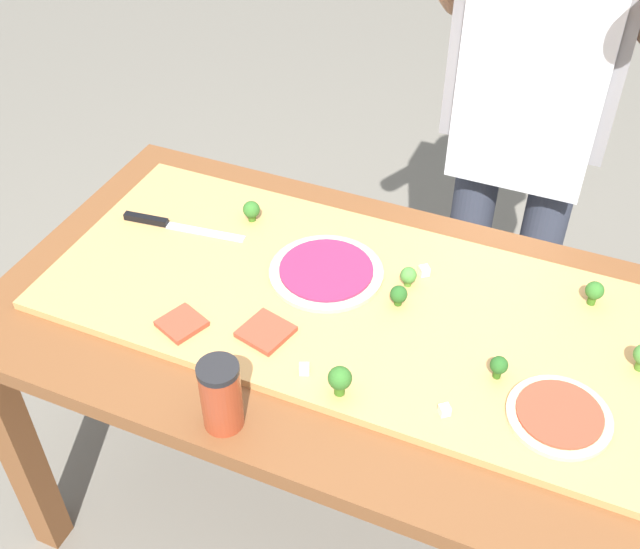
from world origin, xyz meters
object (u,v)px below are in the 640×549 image
object	(u,v)px
cheese_crumble_b	(445,410)
cook_center	(532,97)
broccoli_floret_back_left	(399,295)
chefs_knife	(167,224)
broccoli_floret_front_mid	(594,291)
prep_table	(351,351)
broccoli_floret_back_right	(408,276)
pizza_slice_center	(266,332)
broccoli_floret_center_left	(251,210)
sauce_jar	(221,395)
cheese_crumble_a	(304,369)
broccoli_floret_center_right	(340,379)
broccoli_floret_back_mid	(499,366)
pizza_whole_tomato_red	(559,416)
cheese_crumble_c	(424,271)
pizza_slice_near_left	(182,324)
pizza_whole_beet_magenta	(326,272)

from	to	relation	value
cheese_crumble_b	cook_center	size ratio (longest dim) A/B	0.01
broccoli_floret_back_left	cheese_crumble_b	size ratio (longest dim) A/B	2.45
chefs_knife	broccoli_floret_front_mid	xyz separation A→B (m)	(0.97, 0.12, 0.03)
prep_table	broccoli_floret_back_right	xyz separation A→B (m)	(0.08, 0.12, 0.15)
chefs_knife	pizza_slice_center	distance (m)	0.44
broccoli_floret_back_right	cook_center	xyz separation A→B (m)	(0.12, 0.56, 0.17)
broccoli_floret_center_left	cheese_crumble_b	size ratio (longest dim) A/B	2.72
broccoli_floret_front_mid	sauce_jar	xyz separation A→B (m)	(-0.57, -0.57, 0.02)
cheese_crumble_b	cheese_crumble_a	bearing A→B (deg)	-178.03
broccoli_floret_center_right	broccoli_floret_back_mid	bearing A→B (deg)	30.77
broccoli_floret_back_right	cheese_crumble_b	xyz separation A→B (m)	(0.17, -0.31, -0.02)
pizza_whole_tomato_red	cheese_crumble_b	world-z (taller)	cheese_crumble_b
pizza_whole_tomato_red	broccoli_floret_center_left	distance (m)	0.84
cheese_crumble_c	cook_center	size ratio (longest dim) A/B	0.01
prep_table	cheese_crumble_a	bearing A→B (deg)	-96.39
broccoli_floret_back_mid	cook_center	distance (m)	0.77
broccoli_floret_back_left	cheese_crumble_b	xyz separation A→B (m)	(0.17, -0.24, -0.02)
broccoli_floret_center_left	cheese_crumble_b	world-z (taller)	broccoli_floret_center_left
pizza_slice_near_left	broccoli_floret_front_mid	world-z (taller)	broccoli_floret_front_mid
cheese_crumble_a	broccoli_floret_center_right	bearing A→B (deg)	-14.35
broccoli_floret_back_mid	broccoli_floret_center_left	bearing A→B (deg)	158.52
pizza_slice_near_left	cook_center	distance (m)	1.02
chefs_knife	broccoli_floret_back_left	xyz separation A→B (m)	(0.59, -0.04, 0.02)
prep_table	broccoli_floret_center_right	xyz separation A→B (m)	(0.06, -0.22, 0.16)
chefs_knife	pizza_slice_center	xyz separation A→B (m)	(0.37, -0.23, 0.00)
pizza_whole_tomato_red	pizza_slice_near_left	distance (m)	0.76
prep_table	cheese_crumble_c	xyz separation A→B (m)	(0.10, 0.17, 0.14)
sauce_jar	broccoli_floret_front_mid	bearing A→B (deg)	44.80
sauce_jar	cheese_crumble_c	bearing A→B (deg)	67.08
sauce_jar	pizza_whole_tomato_red	bearing A→B (deg)	22.53
broccoli_floret_front_mid	cheese_crumble_b	size ratio (longest dim) A/B	2.95
pizza_slice_center	broccoli_floret_back_mid	xyz separation A→B (m)	(0.46, 0.07, 0.02)
sauce_jar	broccoli_floret_back_left	bearing A→B (deg)	64.06
broccoli_floret_back_left	pizza_whole_tomato_red	bearing A→B (deg)	-25.11
cheese_crumble_a	pizza_slice_center	bearing A→B (deg)	150.57
pizza_slice_near_left	cheese_crumble_b	size ratio (longest dim) A/B	4.25
pizza_whole_beet_magenta	broccoli_floret_front_mid	bearing A→B (deg)	13.60
cheese_crumble_c	sauce_jar	world-z (taller)	sauce_jar
pizza_whole_beet_magenta	cheese_crumble_b	distance (m)	0.44
broccoli_floret_back_left	sauce_jar	size ratio (longest dim) A/B	0.31
broccoli_floret_center_left	cheese_crumble_c	distance (m)	0.44
broccoli_floret_back_left	broccoli_floret_back_right	size ratio (longest dim) A/B	1.02
chefs_knife	pizza_slice_center	size ratio (longest dim) A/B	3.28
cook_center	sauce_jar	bearing A→B (deg)	-107.06
pizza_slice_center	broccoli_floret_center_left	xyz separation A→B (m)	(-0.20, 0.33, 0.02)
chefs_knife	cook_center	size ratio (longest dim) A/B	0.18
cheese_crumble_a	pizza_slice_near_left	bearing A→B (deg)	176.49
prep_table	pizza_slice_near_left	distance (m)	0.38
pizza_whole_beet_magenta	broccoli_floret_center_left	bearing A→B (deg)	155.11
broccoli_floret_back_mid	sauce_jar	distance (m)	0.52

